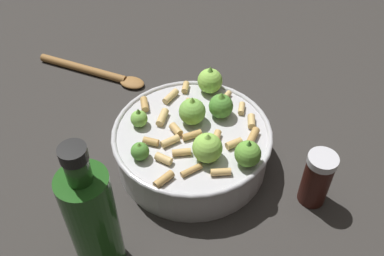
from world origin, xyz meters
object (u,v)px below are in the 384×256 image
cooking_pan (193,143)px  wooden_spoon (97,73)px  pepper_shaker (317,179)px  olive_oil_bottle (93,221)px

cooking_pan → wooden_spoon: cooking_pan is taller
cooking_pan → pepper_shaker: size_ratio=2.66×
pepper_shaker → olive_oil_bottle: size_ratio=0.42×
pepper_shaker → olive_oil_bottle: bearing=-160.7°
olive_oil_bottle → wooden_spoon: (-0.08, 0.42, -0.09)m
pepper_shaker → olive_oil_bottle: (-0.31, -0.11, 0.05)m
pepper_shaker → wooden_spoon: pepper_shaker is taller
cooking_pan → pepper_shaker: bearing=-22.7°
cooking_pan → olive_oil_bottle: bearing=-123.5°
olive_oil_bottle → wooden_spoon: olive_oil_bottle is taller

